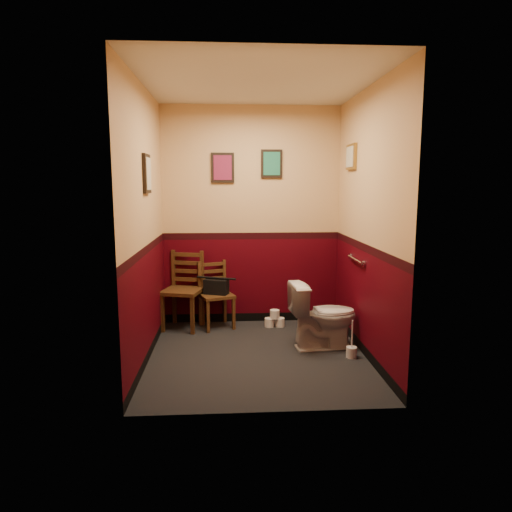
# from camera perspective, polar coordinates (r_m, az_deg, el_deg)

# --- Properties ---
(floor) EXTENTS (2.20, 2.40, 0.00)m
(floor) POSITION_cam_1_polar(r_m,az_deg,el_deg) (4.82, 0.19, -12.29)
(floor) COLOR black
(floor) RESTS_ON ground
(ceiling) EXTENTS (2.20, 2.40, 0.00)m
(ceiling) POSITION_cam_1_polar(r_m,az_deg,el_deg) (4.60, 0.21, 20.90)
(ceiling) COLOR silver
(ceiling) RESTS_ON ground
(wall_back) EXTENTS (2.20, 0.00, 2.70)m
(wall_back) POSITION_cam_1_polar(r_m,az_deg,el_deg) (5.71, -0.59, 4.94)
(wall_back) COLOR #3C020A
(wall_back) RESTS_ON ground
(wall_front) EXTENTS (2.20, 0.00, 2.70)m
(wall_front) POSITION_cam_1_polar(r_m,az_deg,el_deg) (3.33, 1.55, 2.12)
(wall_front) COLOR #3C020A
(wall_front) RESTS_ON ground
(wall_left) EXTENTS (0.00, 2.40, 2.70)m
(wall_left) POSITION_cam_1_polar(r_m,az_deg,el_deg) (4.58, -13.70, 3.72)
(wall_left) COLOR #3C020A
(wall_left) RESTS_ON ground
(wall_right) EXTENTS (0.00, 2.40, 2.70)m
(wall_right) POSITION_cam_1_polar(r_m,az_deg,el_deg) (4.72, 13.68, 3.86)
(wall_right) COLOR #3C020A
(wall_right) RESTS_ON ground
(grab_bar) EXTENTS (0.05, 0.56, 0.06)m
(grab_bar) POSITION_cam_1_polar(r_m,az_deg,el_deg) (5.00, 12.34, -0.45)
(grab_bar) COLOR silver
(grab_bar) RESTS_ON wall_right
(framed_print_back_a) EXTENTS (0.28, 0.04, 0.36)m
(framed_print_back_a) POSITION_cam_1_polar(r_m,az_deg,el_deg) (5.67, -4.19, 10.95)
(framed_print_back_a) COLOR black
(framed_print_back_a) RESTS_ON wall_back
(framed_print_back_b) EXTENTS (0.26, 0.04, 0.34)m
(framed_print_back_b) POSITION_cam_1_polar(r_m,az_deg,el_deg) (5.70, 1.97, 11.46)
(framed_print_back_b) COLOR black
(framed_print_back_b) RESTS_ON wall_back
(framed_print_left) EXTENTS (0.04, 0.30, 0.38)m
(framed_print_left) POSITION_cam_1_polar(r_m,az_deg,el_deg) (4.66, -13.46, 9.97)
(framed_print_left) COLOR black
(framed_print_left) RESTS_ON wall_left
(framed_print_right) EXTENTS (0.04, 0.34, 0.28)m
(framed_print_right) POSITION_cam_1_polar(r_m,az_deg,el_deg) (5.28, 11.79, 12.04)
(framed_print_right) COLOR olive
(framed_print_right) RESTS_ON wall_right
(toilet) EXTENTS (0.76, 0.48, 0.71)m
(toilet) POSITION_cam_1_polar(r_m,az_deg,el_deg) (4.99, 8.40, -7.39)
(toilet) COLOR white
(toilet) RESTS_ON floor
(toilet_brush) EXTENTS (0.11, 0.11, 0.39)m
(toilet_brush) POSITION_cam_1_polar(r_m,az_deg,el_deg) (4.84, 11.86, -11.60)
(toilet_brush) COLOR silver
(toilet_brush) RESTS_ON floor
(chair_left) EXTENTS (0.54, 0.54, 0.94)m
(chair_left) POSITION_cam_1_polar(r_m,az_deg,el_deg) (5.65, -9.01, -4.23)
(chair_left) COLOR #513118
(chair_left) RESTS_ON floor
(chair_right) EXTENTS (0.48, 0.48, 0.81)m
(chair_right) POSITION_cam_1_polar(r_m,az_deg,el_deg) (5.65, -5.09, -4.83)
(chair_right) COLOR #513118
(chair_right) RESTS_ON floor
(handbag) EXTENTS (0.32, 0.24, 0.21)m
(handbag) POSITION_cam_1_polar(r_m,az_deg,el_deg) (5.60, -4.99, -3.82)
(handbag) COLOR black
(handbag) RESTS_ON chair_right
(tp_stack) EXTENTS (0.25, 0.13, 0.21)m
(tp_stack) POSITION_cam_1_polar(r_m,az_deg,el_deg) (5.71, 2.34, -7.95)
(tp_stack) COLOR silver
(tp_stack) RESTS_ON floor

